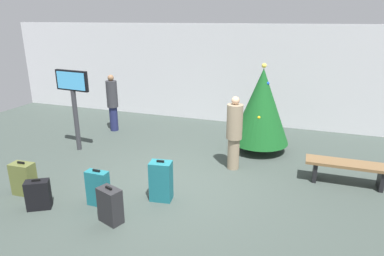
{
  "coord_description": "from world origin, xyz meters",
  "views": [
    {
      "loc": [
        2.43,
        -5.73,
        3.28
      ],
      "look_at": [
        0.08,
        1.08,
        0.9
      ],
      "focal_mm": 31.44,
      "sensor_mm": 36.0,
      "label": 1
    }
  ],
  "objects_px": {
    "traveller_0": "(234,132)",
    "suitcase_0": "(24,179)",
    "suitcase_3": "(161,181)",
    "flight_info_kiosk": "(73,95)",
    "traveller_1": "(112,102)",
    "suitcase_2": "(110,205)",
    "suitcase_4": "(38,195)",
    "holiday_tree": "(261,106)",
    "suitcase_1": "(98,188)",
    "waiting_bench": "(348,168)"
  },
  "relations": [
    {
      "from": "traveller_0",
      "to": "suitcase_0",
      "type": "height_order",
      "value": "traveller_0"
    },
    {
      "from": "suitcase_3",
      "to": "flight_info_kiosk",
      "type": "bearing_deg",
      "value": 152.11
    },
    {
      "from": "traveller_1",
      "to": "suitcase_2",
      "type": "xyz_separation_m",
      "value": [
        2.53,
        -4.24,
        -0.59
      ]
    },
    {
      "from": "suitcase_2",
      "to": "suitcase_4",
      "type": "xyz_separation_m",
      "value": [
        -1.44,
        -0.06,
        -0.04
      ]
    },
    {
      "from": "holiday_tree",
      "to": "traveller_1",
      "type": "distance_m",
      "value": 4.41
    },
    {
      "from": "suitcase_3",
      "to": "suitcase_4",
      "type": "xyz_separation_m",
      "value": [
        -1.95,
        -1.0,
        -0.11
      ]
    },
    {
      "from": "suitcase_0",
      "to": "suitcase_1",
      "type": "xyz_separation_m",
      "value": [
        1.59,
        0.12,
        0.01
      ]
    },
    {
      "from": "traveller_1",
      "to": "suitcase_0",
      "type": "xyz_separation_m",
      "value": [
        0.44,
        -3.96,
        -0.58
      ]
    },
    {
      "from": "suitcase_1",
      "to": "suitcase_4",
      "type": "bearing_deg",
      "value": -154.3
    },
    {
      "from": "suitcase_0",
      "to": "suitcase_4",
      "type": "distance_m",
      "value": 0.73
    },
    {
      "from": "holiday_tree",
      "to": "suitcase_2",
      "type": "xyz_separation_m",
      "value": [
        -1.87,
        -4.05,
        -0.87
      ]
    },
    {
      "from": "flight_info_kiosk",
      "to": "suitcase_2",
      "type": "xyz_separation_m",
      "value": [
        2.56,
        -2.57,
        -1.15
      ]
    },
    {
      "from": "flight_info_kiosk",
      "to": "suitcase_2",
      "type": "distance_m",
      "value": 3.81
    },
    {
      "from": "traveller_1",
      "to": "flight_info_kiosk",
      "type": "bearing_deg",
      "value": -91.17
    },
    {
      "from": "holiday_tree",
      "to": "suitcase_4",
      "type": "height_order",
      "value": "holiday_tree"
    },
    {
      "from": "flight_info_kiosk",
      "to": "suitcase_3",
      "type": "relative_size",
      "value": 2.57
    },
    {
      "from": "suitcase_2",
      "to": "suitcase_4",
      "type": "bearing_deg",
      "value": -177.8
    },
    {
      "from": "traveller_0",
      "to": "suitcase_1",
      "type": "distance_m",
      "value": 3.12
    },
    {
      "from": "holiday_tree",
      "to": "waiting_bench",
      "type": "height_order",
      "value": "holiday_tree"
    },
    {
      "from": "suitcase_4",
      "to": "waiting_bench",
      "type": "bearing_deg",
      "value": 27.9
    },
    {
      "from": "waiting_bench",
      "to": "suitcase_1",
      "type": "height_order",
      "value": "suitcase_1"
    },
    {
      "from": "traveller_0",
      "to": "suitcase_2",
      "type": "xyz_separation_m",
      "value": [
        -1.48,
        -2.75,
        -0.57
      ]
    },
    {
      "from": "waiting_bench",
      "to": "traveller_1",
      "type": "distance_m",
      "value": 6.58
    },
    {
      "from": "traveller_1",
      "to": "suitcase_0",
      "type": "relative_size",
      "value": 2.51
    },
    {
      "from": "traveller_0",
      "to": "suitcase_2",
      "type": "relative_size",
      "value": 2.57
    },
    {
      "from": "traveller_0",
      "to": "flight_info_kiosk",
      "type": "bearing_deg",
      "value": -177.44
    },
    {
      "from": "flight_info_kiosk",
      "to": "suitcase_3",
      "type": "height_order",
      "value": "flight_info_kiosk"
    },
    {
      "from": "suitcase_0",
      "to": "suitcase_2",
      "type": "distance_m",
      "value": 2.11
    },
    {
      "from": "traveller_0",
      "to": "holiday_tree",
      "type": "bearing_deg",
      "value": 73.09
    },
    {
      "from": "suitcase_3",
      "to": "suitcase_4",
      "type": "distance_m",
      "value": 2.19
    },
    {
      "from": "suitcase_3",
      "to": "suitcase_4",
      "type": "relative_size",
      "value": 1.39
    },
    {
      "from": "waiting_bench",
      "to": "traveller_1",
      "type": "relative_size",
      "value": 0.98
    },
    {
      "from": "traveller_1",
      "to": "suitcase_2",
      "type": "bearing_deg",
      "value": -59.18
    },
    {
      "from": "suitcase_1",
      "to": "traveller_0",
      "type": "bearing_deg",
      "value": 49.92
    },
    {
      "from": "waiting_bench",
      "to": "suitcase_2",
      "type": "bearing_deg",
      "value": -144.49
    },
    {
      "from": "waiting_bench",
      "to": "suitcase_4",
      "type": "height_order",
      "value": "suitcase_4"
    },
    {
      "from": "traveller_0",
      "to": "suitcase_2",
      "type": "height_order",
      "value": "traveller_0"
    },
    {
      "from": "holiday_tree",
      "to": "suitcase_3",
      "type": "height_order",
      "value": "holiday_tree"
    },
    {
      "from": "suitcase_2",
      "to": "suitcase_4",
      "type": "height_order",
      "value": "suitcase_2"
    },
    {
      "from": "holiday_tree",
      "to": "traveller_0",
      "type": "relative_size",
      "value": 1.34
    },
    {
      "from": "holiday_tree",
      "to": "flight_info_kiosk",
      "type": "xyz_separation_m",
      "value": [
        -4.43,
        -1.48,
        0.28
      ]
    },
    {
      "from": "traveller_1",
      "to": "suitcase_0",
      "type": "height_order",
      "value": "traveller_1"
    },
    {
      "from": "holiday_tree",
      "to": "suitcase_4",
      "type": "xyz_separation_m",
      "value": [
        -3.32,
        -4.1,
        -0.91
      ]
    },
    {
      "from": "suitcase_4",
      "to": "traveller_1",
      "type": "bearing_deg",
      "value": 104.17
    },
    {
      "from": "suitcase_0",
      "to": "holiday_tree",
      "type": "bearing_deg",
      "value": 43.56
    },
    {
      "from": "waiting_bench",
      "to": "suitcase_4",
      "type": "bearing_deg",
      "value": -152.1
    },
    {
      "from": "waiting_bench",
      "to": "suitcase_2",
      "type": "relative_size",
      "value": 2.55
    },
    {
      "from": "traveller_1",
      "to": "suitcase_3",
      "type": "relative_size",
      "value": 2.12
    },
    {
      "from": "waiting_bench",
      "to": "suitcase_0",
      "type": "bearing_deg",
      "value": -157.43
    },
    {
      "from": "suitcase_0",
      "to": "suitcase_2",
      "type": "xyz_separation_m",
      "value": [
        2.09,
        -0.28,
        -0.01
      ]
    }
  ]
}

